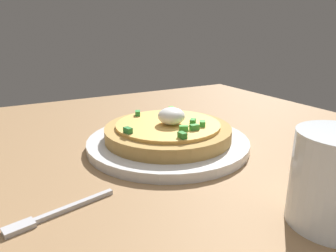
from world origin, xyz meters
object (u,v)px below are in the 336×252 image
cup_far (335,182)px  fork (53,214)px  plate (168,142)px  pizza (168,130)px

cup_far → fork: size_ratio=0.81×
cup_far → fork: (13.88, 23.14, -4.05)cm
plate → pizza: 2.00cm
cup_far → fork: cup_far is taller
fork → cup_far: bearing=136.2°
pizza → fork: pizza is taller
plate → fork: bearing=119.9°
cup_far → fork: 27.29cm
plate → cup_far: (-24.91, -3.94, 3.60)cm
plate → pizza: size_ratio=1.28×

